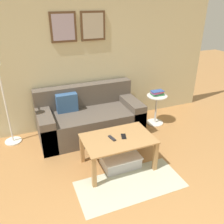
# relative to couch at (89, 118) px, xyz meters

# --- Properties ---
(wall_back) EXTENTS (5.60, 0.09, 2.55)m
(wall_back) POSITION_rel_couch_xyz_m (-0.12, 0.46, 0.98)
(wall_back) COLOR #C6BC93
(wall_back) RESTS_ON ground_plane
(area_rug) EXTENTS (1.43, 0.66, 0.01)m
(area_rug) POSITION_rel_couch_xyz_m (0.10, -1.49, -0.30)
(area_rug) COLOR #B2B79E
(area_rug) RESTS_ON ground_plane
(couch) EXTENTS (1.80, 0.86, 0.85)m
(couch) POSITION_rel_couch_xyz_m (0.00, 0.00, 0.00)
(couch) COLOR brown
(couch) RESTS_ON ground_plane
(coffee_table) EXTENTS (1.00, 0.65, 0.48)m
(coffee_table) POSITION_rel_couch_xyz_m (0.11, -1.05, 0.09)
(coffee_table) COLOR #AD7F4C
(coffee_table) RESTS_ON ground_plane
(storage_bin) EXTENTS (0.56, 0.39, 0.19)m
(storage_bin) POSITION_rel_couch_xyz_m (0.14, -1.07, -0.21)
(storage_bin) COLOR #B2B2B7
(storage_bin) RESTS_ON ground_plane
(floor_lamp) EXTENTS (0.28, 0.53, 1.52)m
(floor_lamp) POSITION_rel_couch_xyz_m (-1.33, 0.09, 0.53)
(floor_lamp) COLOR white
(floor_lamp) RESTS_ON ground_plane
(side_table) EXTENTS (0.38, 0.38, 0.59)m
(side_table) POSITION_rel_couch_xyz_m (1.32, -0.11, 0.05)
(side_table) COLOR silver
(side_table) RESTS_ON ground_plane
(book_stack) EXTENTS (0.25, 0.20, 0.09)m
(book_stack) POSITION_rel_couch_xyz_m (1.33, -0.09, 0.33)
(book_stack) COLOR #387F4C
(book_stack) RESTS_ON side_table
(remote_control) EXTENTS (0.07, 0.15, 0.02)m
(remote_control) POSITION_rel_couch_xyz_m (0.02, -1.04, 0.19)
(remote_control) COLOR #232328
(remote_control) RESTS_ON coffee_table
(cell_phone) EXTENTS (0.11, 0.15, 0.01)m
(cell_phone) POSITION_rel_couch_xyz_m (0.19, -1.05, 0.18)
(cell_phone) COLOR black
(cell_phone) RESTS_ON coffee_table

